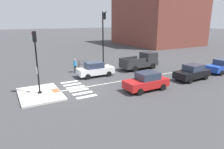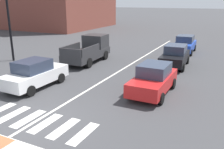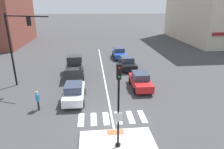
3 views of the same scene
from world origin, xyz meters
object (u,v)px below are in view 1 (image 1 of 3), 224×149
object	(u,v)px
traffic_light_mast	(103,31)
pedestrian_at_curb_left	(75,64)
signal_pole	(36,57)
car_white_westbound_near	(95,69)
car_blue_eastbound_distant	(222,66)
car_red_eastbound_mid	(147,81)
pickup_truck_charcoal_westbound_far	(142,61)
car_black_eastbound_far	(192,72)

from	to	relation	value
traffic_light_mast	pedestrian_at_curb_left	world-z (taller)	traffic_light_mast
signal_pole	traffic_light_mast	size ratio (longest dim) A/B	0.70
car_white_westbound_near	pedestrian_at_curb_left	size ratio (longest dim) A/B	2.47
car_white_westbound_near	car_blue_eastbound_distant	distance (m)	15.25
car_red_eastbound_mid	pedestrian_at_curb_left	size ratio (longest dim) A/B	2.46
signal_pole	pickup_truck_charcoal_westbound_far	size ratio (longest dim) A/B	0.99
car_black_eastbound_far	pickup_truck_charcoal_westbound_far	size ratio (longest dim) A/B	0.80
car_blue_eastbound_distant	car_black_eastbound_far	bearing A→B (deg)	-86.90
car_white_westbound_near	pedestrian_at_curb_left	xyz separation A→B (m)	(-2.79, -1.39, 0.17)
traffic_light_mast	pedestrian_at_curb_left	xyz separation A→B (m)	(2.82, -5.33, -3.76)
traffic_light_mast	car_red_eastbound_mid	bearing A→B (deg)	-8.68
car_blue_eastbound_distant	car_red_eastbound_mid	world-z (taller)	same
signal_pole	car_white_westbound_near	bearing A→B (deg)	114.93
car_white_westbound_near	car_black_eastbound_far	distance (m)	10.49
pedestrian_at_curb_left	car_red_eastbound_mid	bearing A→B (deg)	20.57
car_red_eastbound_mid	traffic_light_mast	bearing A→B (deg)	171.32
signal_pole	pickup_truck_charcoal_westbound_far	bearing A→B (deg)	104.54
car_white_westbound_near	pedestrian_at_curb_left	world-z (taller)	pedestrian_at_curb_left
car_red_eastbound_mid	signal_pole	bearing A→B (deg)	-111.65
signal_pole	pedestrian_at_curb_left	xyz separation A→B (m)	(-5.84, 5.18, -2.26)
car_black_eastbound_far	pickup_truck_charcoal_westbound_far	xyz separation A→B (m)	(-6.71, -1.52, 0.17)
car_blue_eastbound_distant	car_white_westbound_near	bearing A→B (deg)	-113.04
car_white_westbound_near	pickup_truck_charcoal_westbound_far	xyz separation A→B (m)	(-0.44, 6.89, 0.17)
signal_pole	car_black_eastbound_far	distance (m)	15.52
car_white_westbound_near	traffic_light_mast	bearing A→B (deg)	144.88
signal_pole	pedestrian_at_curb_left	bearing A→B (deg)	138.43
car_white_westbound_near	car_blue_eastbound_distant	xyz separation A→B (m)	(5.97, 14.03, 0.00)
traffic_light_mast	car_red_eastbound_mid	xyz separation A→B (m)	(12.10, -1.85, -3.93)
car_black_eastbound_far	pedestrian_at_curb_left	distance (m)	13.35
car_white_westbound_near	car_red_eastbound_mid	xyz separation A→B (m)	(6.49, 2.10, 0.00)
signal_pole	pickup_truck_charcoal_westbound_far	distance (m)	14.09
pedestrian_at_curb_left	signal_pole	bearing A→B (deg)	-41.57
pedestrian_at_curb_left	car_white_westbound_near	bearing A→B (deg)	26.42
car_black_eastbound_far	pedestrian_at_curb_left	xyz separation A→B (m)	(-9.06, -9.80, 0.17)
car_black_eastbound_far	pedestrian_at_curb_left	size ratio (longest dim) A/B	2.50
traffic_light_mast	car_black_eastbound_far	bearing A→B (deg)	20.60
car_red_eastbound_mid	car_white_westbound_near	bearing A→B (deg)	-162.10
signal_pole	car_black_eastbound_far	world-z (taller)	signal_pole
traffic_light_mast	car_red_eastbound_mid	distance (m)	12.86
car_white_westbound_near	car_red_eastbound_mid	world-z (taller)	same
signal_pole	car_white_westbound_near	world-z (taller)	signal_pole
car_white_westbound_near	car_black_eastbound_far	size ratio (longest dim) A/B	0.99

